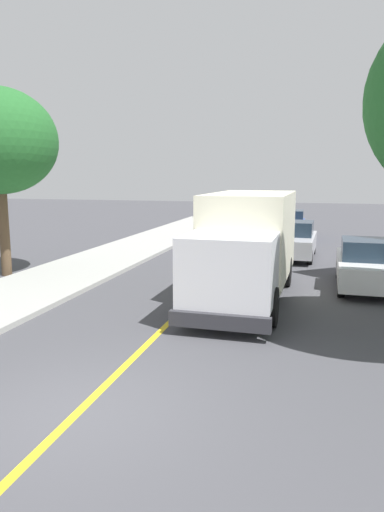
# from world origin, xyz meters

# --- Properties ---
(ground_plane) EXTENTS (120.00, 120.00, 0.00)m
(ground_plane) POSITION_xyz_m (0.00, 0.00, 0.00)
(ground_plane) COLOR #424247
(centre_line_yellow) EXTENTS (0.16, 56.00, 0.01)m
(centre_line_yellow) POSITION_xyz_m (0.00, 10.00, 0.00)
(centre_line_yellow) COLOR gold
(centre_line_yellow) RESTS_ON ground
(box_truck) EXTENTS (2.51, 7.22, 3.20)m
(box_truck) POSITION_xyz_m (1.55, 7.81, 1.77)
(box_truck) COLOR #F2EDCC
(box_truck) RESTS_ON ground
(parked_car_near) EXTENTS (1.95, 4.46, 1.67)m
(parked_car_near) POSITION_xyz_m (2.60, 15.54, 0.79)
(parked_car_near) COLOR #B7B7BC
(parked_car_near) RESTS_ON ground
(parked_car_mid) EXTENTS (1.90, 4.44, 1.67)m
(parked_car_mid) POSITION_xyz_m (1.96, 22.52, 0.79)
(parked_car_mid) COLOR #2D4793
(parked_car_mid) RESTS_ON ground
(parked_van_across) EXTENTS (1.88, 4.43, 1.67)m
(parked_van_across) POSITION_xyz_m (5.20, 10.10, 0.79)
(parked_van_across) COLOR silver
(parked_van_across) RESTS_ON ground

